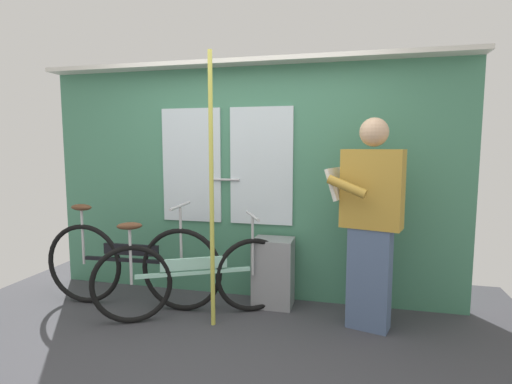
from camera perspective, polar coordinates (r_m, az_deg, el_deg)
ground_plane at (r=3.04m, az=-7.80°, el=-22.66°), size 5.02×4.10×0.04m
train_door_wall at (r=3.85m, az=-1.40°, el=2.19°), size 4.02×0.28×2.23m
bicycle_near_door at (r=3.86m, az=-17.36°, el=-9.77°), size 1.70×0.44×0.96m
bicycle_leaning_behind at (r=3.53m, az=-8.94°, el=-11.80°), size 1.52×0.84×0.87m
passenger_reading_newspaper at (r=3.28m, az=15.90°, el=-3.78°), size 0.62×0.55×1.68m
trash_bin_by_wall at (r=3.74m, az=2.48°, el=-11.33°), size 0.36×0.28×0.63m
handrail_pole at (r=3.20m, az=-6.33°, el=-0.04°), size 0.04×0.04×2.19m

